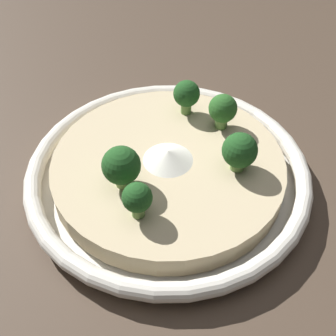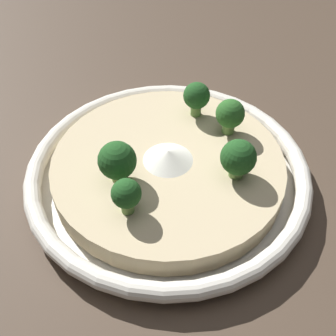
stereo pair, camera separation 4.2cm
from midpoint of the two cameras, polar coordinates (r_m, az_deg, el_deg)
The scene contains 8 objects.
ground_plane at distance 0.44m, azimuth 2.76°, elevation -2.07°, with size 6.00×6.00×0.00m, color #47382B.
risotto_bowl at distance 0.42m, azimuth 2.84°, elevation -0.59°, with size 0.29×0.29×0.03m.
cheese_sprinkle at distance 0.41m, azimuth 2.83°, elevation 1.41°, with size 0.05×0.05×0.01m.
broccoli_back_right at distance 0.38m, azimuth -3.75°, elevation 0.75°, with size 0.04×0.04×0.04m.
broccoli_front_right at distance 0.45m, azimuth 6.58°, elevation 9.46°, with size 0.03×0.03×0.04m.
broccoli_back at distance 0.35m, azimuth -2.29°, elevation -3.82°, with size 0.03×0.03×0.04m.
broccoli_left at distance 0.39m, azimuth 12.56°, elevation 1.15°, with size 0.03×0.03×0.04m.
broccoli_front_left at distance 0.44m, azimuth 11.17°, elevation 6.97°, with size 0.03×0.03×0.04m.
Camera 2 is at (-0.21, 0.20, 0.32)m, focal length 45.00 mm.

